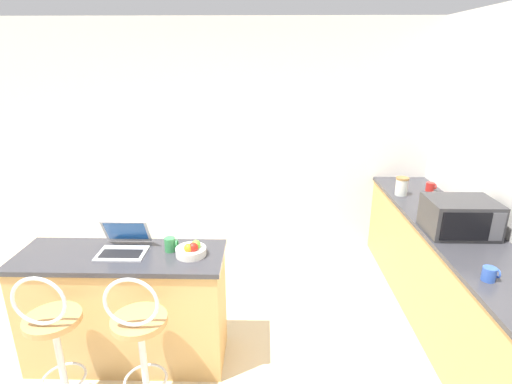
# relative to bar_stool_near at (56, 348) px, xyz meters

# --- Properties ---
(wall_back) EXTENTS (12.00, 0.06, 2.60)m
(wall_back) POSITION_rel_bar_stool_near_xyz_m (0.68, 2.48, 0.81)
(wall_back) COLOR silver
(wall_back) RESTS_ON ground_plane
(breakfast_bar) EXTENTS (1.46, 0.52, 0.88)m
(breakfast_bar) POSITION_rel_bar_stool_near_xyz_m (0.27, 0.50, -0.05)
(breakfast_bar) COLOR tan
(breakfast_bar) RESTS_ON ground_plane
(counter_right) EXTENTS (0.61, 3.25, 0.88)m
(counter_right) POSITION_rel_bar_stool_near_xyz_m (2.84, 0.84, -0.05)
(counter_right) COLOR tan
(counter_right) RESTS_ON ground_plane
(bar_stool_near) EXTENTS (0.40, 0.40, 1.04)m
(bar_stool_near) POSITION_rel_bar_stool_near_xyz_m (0.00, 0.00, 0.00)
(bar_stool_near) COLOR silver
(bar_stool_near) RESTS_ON ground_plane
(bar_stool_far) EXTENTS (0.40, 0.40, 1.04)m
(bar_stool_far) POSITION_rel_bar_stool_near_xyz_m (0.53, 0.00, 0.00)
(bar_stool_far) COLOR silver
(bar_stool_far) RESTS_ON ground_plane
(laptop) EXTENTS (0.33, 0.30, 0.21)m
(laptop) POSITION_rel_bar_stool_near_xyz_m (0.28, 0.56, 0.44)
(laptop) COLOR #B7BABF
(laptop) RESTS_ON breakfast_bar
(microwave) EXTENTS (0.51, 0.39, 0.27)m
(microwave) POSITION_rel_bar_stool_near_xyz_m (2.81, 0.91, 0.53)
(microwave) COLOR #2D2D30
(microwave) RESTS_ON counter_right
(mug_white) EXTENTS (0.09, 0.07, 0.10)m
(mug_white) POSITION_rel_bar_stool_near_xyz_m (2.89, 1.59, 0.44)
(mug_white) COLOR white
(mug_white) RESTS_ON counter_right
(fruit_bowl) EXTENTS (0.21, 0.21, 0.11)m
(fruit_bowl) POSITION_rel_bar_stool_near_xyz_m (0.78, 0.49, 0.43)
(fruit_bowl) COLOR silver
(fruit_bowl) RESTS_ON breakfast_bar
(mug_green) EXTENTS (0.09, 0.08, 0.10)m
(mug_green) POSITION_rel_bar_stool_near_xyz_m (0.62, 0.55, 0.44)
(mug_green) COLOR #338447
(mug_green) RESTS_ON breakfast_bar
(storage_jar) EXTENTS (0.13, 0.13, 0.18)m
(storage_jar) POSITION_rel_bar_stool_near_xyz_m (2.65, 1.82, 0.48)
(storage_jar) COLOR silver
(storage_jar) RESTS_ON counter_right
(mug_red) EXTENTS (0.10, 0.08, 0.09)m
(mug_red) POSITION_rel_bar_stool_near_xyz_m (2.99, 1.94, 0.43)
(mug_red) COLOR red
(mug_red) RESTS_ON counter_right
(mug_blue) EXTENTS (0.10, 0.08, 0.09)m
(mug_blue) POSITION_rel_bar_stool_near_xyz_m (2.68, 0.21, 0.43)
(mug_blue) COLOR #2D51AD
(mug_blue) RESTS_ON counter_right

